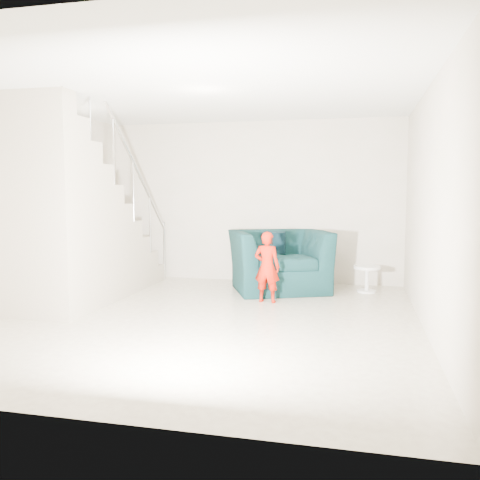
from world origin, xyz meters
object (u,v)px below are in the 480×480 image
toddler (267,267)px  side_table (367,275)px  staircase (77,234)px  armchair (279,261)px

toddler → side_table: (1.36, 1.03, -0.22)m
side_table → staircase: size_ratio=0.11×
toddler → staircase: (-2.55, -0.58, 0.45)m
armchair → side_table: 1.35m
staircase → armchair: bearing=29.5°
armchair → staircase: 3.01m
armchair → side_table: armchair is taller
side_table → staircase: staircase is taller
side_table → staircase: 4.28m
staircase → side_table: bearing=22.3°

